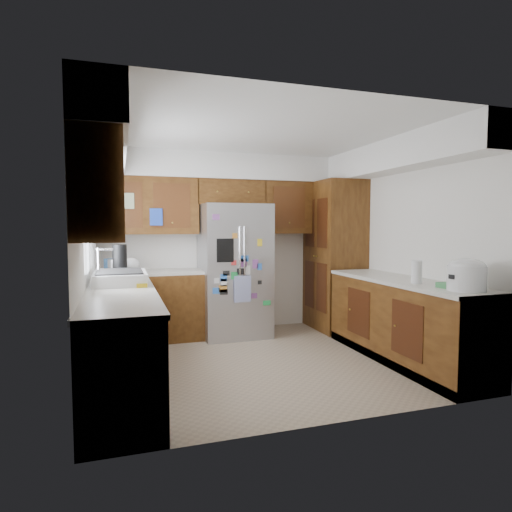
# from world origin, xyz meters

# --- Properties ---
(floor) EXTENTS (3.60, 3.60, 0.00)m
(floor) POSITION_xyz_m (0.00, 0.00, 0.00)
(floor) COLOR tan
(floor) RESTS_ON ground
(room_shell) EXTENTS (3.64, 3.24, 2.52)m
(room_shell) POSITION_xyz_m (-0.11, 0.36, 1.82)
(room_shell) COLOR white
(room_shell) RESTS_ON ground
(left_counter_run) EXTENTS (1.36, 3.20, 0.92)m
(left_counter_run) POSITION_xyz_m (-1.36, 0.03, 0.43)
(left_counter_run) COLOR #3F220C
(left_counter_run) RESTS_ON ground
(right_counter_run) EXTENTS (0.63, 2.25, 0.92)m
(right_counter_run) POSITION_xyz_m (1.50, -0.47, 0.42)
(right_counter_run) COLOR #3F220C
(right_counter_run) RESTS_ON ground
(pantry) EXTENTS (0.60, 0.90, 2.15)m
(pantry) POSITION_xyz_m (1.50, 1.15, 1.07)
(pantry) COLOR #3F220C
(pantry) RESTS_ON ground
(fridge) EXTENTS (0.90, 0.79, 1.80)m
(fridge) POSITION_xyz_m (-0.00, 1.20, 0.90)
(fridge) COLOR #A5A5AA
(fridge) RESTS_ON ground
(bridge_cabinet) EXTENTS (0.96, 0.34, 0.35)m
(bridge_cabinet) POSITION_xyz_m (0.00, 1.43, 1.98)
(bridge_cabinet) COLOR #3F220C
(bridge_cabinet) RESTS_ON fridge
(fridge_top_items) EXTENTS (0.67, 0.32, 0.26)m
(fridge_top_items) POSITION_xyz_m (0.02, 1.38, 2.27)
(fridge_top_items) COLOR blue
(fridge_top_items) RESTS_ON bridge_cabinet
(sink_assembly) EXTENTS (0.52, 0.71, 0.37)m
(sink_assembly) POSITION_xyz_m (-1.50, 0.10, 0.99)
(sink_assembly) COLOR white
(sink_assembly) RESTS_ON left_counter_run
(left_counter_clutter) EXTENTS (0.43, 0.94, 0.38)m
(left_counter_clutter) POSITION_xyz_m (-1.47, 0.84, 1.05)
(left_counter_clutter) COLOR black
(left_counter_clutter) RESTS_ON left_counter_run
(rice_cooker) EXTENTS (0.34, 0.33, 0.30)m
(rice_cooker) POSITION_xyz_m (1.50, -1.35, 1.07)
(rice_cooker) COLOR white
(rice_cooker) RESTS_ON right_counter_run
(paper_towel) EXTENTS (0.11, 0.11, 0.24)m
(paper_towel) POSITION_xyz_m (1.39, -0.80, 1.04)
(paper_towel) COLOR white
(paper_towel) RESTS_ON right_counter_run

